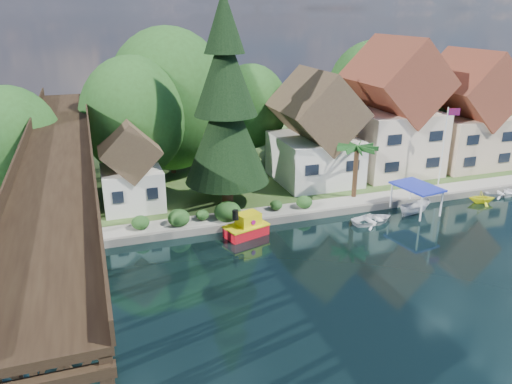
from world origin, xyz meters
The scene contains 19 objects.
ground centered at (0.00, 0.00, 0.00)m, with size 140.00×140.00×0.00m, color black.
bank centered at (0.00, 34.00, 0.25)m, with size 140.00×52.00×0.50m, color #2C451B.
seawall centered at (4.00, 8.00, 0.31)m, with size 60.00×0.40×0.62m, color slate.
promenade centered at (6.00, 9.30, 0.53)m, with size 50.00×2.60×0.06m, color gray.
trestle_bridge centered at (-16.00, 5.17, 5.35)m, with size 4.12×44.18×9.30m.
house_left centered at (7.00, 16.00, 5.14)m, with size 7.64×8.64×11.02m.
house_center centered at (16.00, 16.50, 6.42)m, with size 8.65×9.18×13.89m.
house_right centered at (25.00, 16.00, 5.78)m, with size 8.15×8.64×12.45m.
shed centered at (-11.00, 14.50, 3.83)m, with size 5.09×5.40×7.85m.
bg_trees centered at (1.00, 21.25, 7.29)m, with size 49.90×13.30×10.57m.
shrubs centered at (-4.60, 9.26, 1.23)m, with size 15.76×2.47×1.70m.
conifer centered at (-3.05, 12.34, 9.15)m, with size 7.29×7.29×17.96m.
palm_tree centered at (8.46, 10.33, 5.04)m, with size 4.35×4.35×5.20m.
flagpole centered at (18.08, 10.46, 5.23)m, with size 1.17×0.40×7.72m.
tugboat centered at (-3.13, 6.60, 0.74)m, with size 3.78×2.76×2.46m.
boat_white_a centered at (7.63, 5.56, 0.39)m, with size 2.66×3.73×0.77m, color white.
boat_canopy centered at (12.05, 6.03, 1.13)m, with size 3.45×4.47×2.62m.
boat_yellow centered at (19.52, 6.31, 0.62)m, with size 2.04×2.37×1.25m, color #F4F61B.
boat_white_b centered at (22.94, 7.36, 0.39)m, with size 2.68×3.75×0.78m, color white.
Camera 1 is at (-13.97, -27.52, 16.85)m, focal length 35.00 mm.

